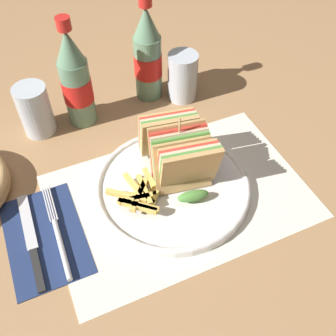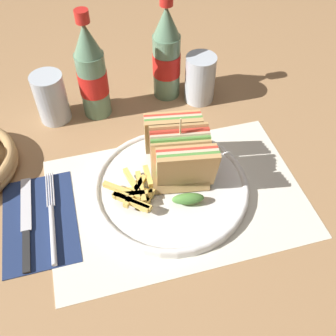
{
  "view_description": "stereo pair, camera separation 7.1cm",
  "coord_description": "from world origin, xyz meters",
  "px_view_note": "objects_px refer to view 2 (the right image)",
  "views": [
    {
      "loc": [
        -0.19,
        -0.43,
        0.57
      ],
      "look_at": [
        -0.01,
        -0.01,
        0.04
      ],
      "focal_mm": 42.0,
      "sensor_mm": 36.0,
      "label": 1
    },
    {
      "loc": [
        -0.13,
        -0.46,
        0.57
      ],
      "look_at": [
        -0.01,
        -0.01,
        0.04
      ],
      "focal_mm": 42.0,
      "sensor_mm": 36.0,
      "label": 2
    }
  ],
  "objects_px": {
    "knife": "(26,223)",
    "plate_main": "(171,187)",
    "glass_far": "(51,98)",
    "club_sandwich": "(179,154)",
    "coke_bottle_far": "(167,55)",
    "glass_near": "(200,79)",
    "fork": "(52,224)",
    "coke_bottle_near": "(92,73)"
  },
  "relations": [
    {
      "from": "knife",
      "to": "plate_main",
      "type": "bearing_deg",
      "value": 3.06
    },
    {
      "from": "club_sandwich",
      "to": "knife",
      "type": "height_order",
      "value": "club_sandwich"
    },
    {
      "from": "fork",
      "to": "plate_main",
      "type": "bearing_deg",
      "value": 7.73
    },
    {
      "from": "club_sandwich",
      "to": "coke_bottle_far",
      "type": "relative_size",
      "value": 0.77
    },
    {
      "from": "fork",
      "to": "coke_bottle_far",
      "type": "xyz_separation_m",
      "value": [
        0.28,
        0.3,
        0.09
      ]
    },
    {
      "from": "fork",
      "to": "knife",
      "type": "relative_size",
      "value": 1.0
    },
    {
      "from": "plate_main",
      "to": "coke_bottle_near",
      "type": "xyz_separation_m",
      "value": [
        -0.1,
        0.26,
        0.09
      ]
    },
    {
      "from": "fork",
      "to": "glass_near",
      "type": "bearing_deg",
      "value": 38.58
    },
    {
      "from": "club_sandwich",
      "to": "fork",
      "type": "bearing_deg",
      "value": -168.66
    },
    {
      "from": "glass_far",
      "to": "fork",
      "type": "bearing_deg",
      "value": -95.84
    },
    {
      "from": "coke_bottle_near",
      "to": "coke_bottle_far",
      "type": "relative_size",
      "value": 1.0
    },
    {
      "from": "fork",
      "to": "glass_far",
      "type": "bearing_deg",
      "value": 85.58
    },
    {
      "from": "plate_main",
      "to": "club_sandwich",
      "type": "distance_m",
      "value": 0.07
    },
    {
      "from": "club_sandwich",
      "to": "coke_bottle_near",
      "type": "relative_size",
      "value": 0.77
    },
    {
      "from": "club_sandwich",
      "to": "glass_far",
      "type": "xyz_separation_m",
      "value": [
        -0.21,
        0.24,
        -0.01
      ]
    },
    {
      "from": "plate_main",
      "to": "coke_bottle_far",
      "type": "height_order",
      "value": "coke_bottle_far"
    },
    {
      "from": "coke_bottle_far",
      "to": "glass_near",
      "type": "relative_size",
      "value": 2.17
    },
    {
      "from": "plate_main",
      "to": "glass_near",
      "type": "height_order",
      "value": "glass_near"
    },
    {
      "from": "plate_main",
      "to": "coke_bottle_far",
      "type": "relative_size",
      "value": 1.21
    },
    {
      "from": "club_sandwich",
      "to": "knife",
      "type": "xyz_separation_m",
      "value": [
        -0.28,
        -0.03,
        -0.06
      ]
    },
    {
      "from": "coke_bottle_near",
      "to": "glass_far",
      "type": "height_order",
      "value": "coke_bottle_near"
    },
    {
      "from": "plate_main",
      "to": "club_sandwich",
      "type": "bearing_deg",
      "value": 47.54
    },
    {
      "from": "club_sandwich",
      "to": "plate_main",
      "type": "bearing_deg",
      "value": -132.46
    },
    {
      "from": "glass_far",
      "to": "club_sandwich",
      "type": "bearing_deg",
      "value": -48.48
    },
    {
      "from": "club_sandwich",
      "to": "coke_bottle_far",
      "type": "height_order",
      "value": "coke_bottle_far"
    },
    {
      "from": "fork",
      "to": "glass_far",
      "type": "distance_m",
      "value": 0.29
    },
    {
      "from": "knife",
      "to": "fork",
      "type": "bearing_deg",
      "value": -19.46
    },
    {
      "from": "knife",
      "to": "coke_bottle_near",
      "type": "relative_size",
      "value": 0.83
    },
    {
      "from": "knife",
      "to": "coke_bottle_near",
      "type": "distance_m",
      "value": 0.32
    },
    {
      "from": "plate_main",
      "to": "coke_bottle_near",
      "type": "bearing_deg",
      "value": 110.6
    },
    {
      "from": "coke_bottle_near",
      "to": "plate_main",
      "type": "bearing_deg",
      "value": -69.4
    },
    {
      "from": "plate_main",
      "to": "glass_far",
      "type": "height_order",
      "value": "glass_far"
    },
    {
      "from": "club_sandwich",
      "to": "glass_near",
      "type": "bearing_deg",
      "value": 62.82
    },
    {
      "from": "coke_bottle_near",
      "to": "glass_far",
      "type": "xyz_separation_m",
      "value": [
        -0.09,
        0.0,
        -0.05
      ]
    },
    {
      "from": "fork",
      "to": "coke_bottle_far",
      "type": "bearing_deg",
      "value": 48.28
    },
    {
      "from": "club_sandwich",
      "to": "knife",
      "type": "distance_m",
      "value": 0.29
    },
    {
      "from": "fork",
      "to": "knife",
      "type": "height_order",
      "value": "fork"
    },
    {
      "from": "plate_main",
      "to": "fork",
      "type": "distance_m",
      "value": 0.22
    },
    {
      "from": "coke_bottle_far",
      "to": "glass_far",
      "type": "xyz_separation_m",
      "value": [
        -0.25,
        -0.02,
        -0.05
      ]
    },
    {
      "from": "fork",
      "to": "glass_far",
      "type": "xyz_separation_m",
      "value": [
        0.03,
        0.28,
        0.05
      ]
    },
    {
      "from": "plate_main",
      "to": "glass_far",
      "type": "xyz_separation_m",
      "value": [
        -0.19,
        0.26,
        0.04
      ]
    },
    {
      "from": "knife",
      "to": "glass_near",
      "type": "bearing_deg",
      "value": 33.75
    }
  ]
}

